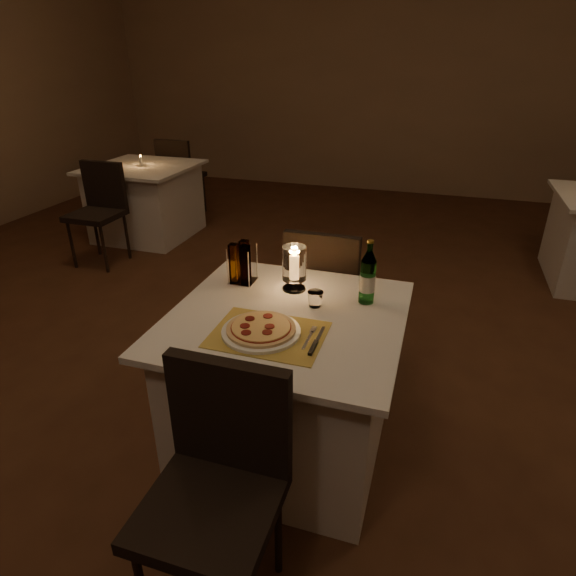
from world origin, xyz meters
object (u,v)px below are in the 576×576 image
(main_table, at_px, (287,383))
(pizza, at_px, (261,328))
(tumbler, at_px, (315,299))
(chair_far, at_px, (324,286))
(chair_near, at_px, (219,469))
(neighbor_table_left, at_px, (146,201))
(plate, at_px, (261,331))
(water_bottle, at_px, (368,278))
(hurricane_candle, at_px, (294,265))

(main_table, relative_size, pizza, 3.57)
(tumbler, bearing_deg, chair_far, 99.20)
(main_table, xyz_separation_m, chair_far, (-0.00, 0.71, 0.18))
(chair_near, bearing_deg, chair_far, 90.00)
(chair_far, distance_m, tumbler, 0.65)
(chair_near, height_order, tumbler, chair_near)
(chair_far, height_order, neighbor_table_left, chair_far)
(chair_far, bearing_deg, neighbor_table_left, 142.75)
(neighbor_table_left, bearing_deg, tumbler, -44.30)
(chair_far, distance_m, plate, 0.92)
(main_table, relative_size, chair_near, 1.11)
(neighbor_table_left, bearing_deg, chair_far, -37.25)
(plate, bearing_deg, water_bottle, 48.62)
(chair_far, xyz_separation_m, water_bottle, (0.31, -0.49, 0.31))
(tumbler, height_order, neighbor_table_left, tumbler)
(pizza, distance_m, tumbler, 0.33)
(tumbler, distance_m, neighbor_table_left, 3.43)
(tumbler, bearing_deg, plate, -116.47)
(chair_near, relative_size, water_bottle, 3.02)
(main_table, distance_m, chair_far, 0.74)
(water_bottle, distance_m, neighbor_table_left, 3.52)
(chair_near, distance_m, water_bottle, 1.04)
(hurricane_candle, xyz_separation_m, neighbor_table_left, (-2.30, 2.24, -0.49))
(chair_far, bearing_deg, pizza, -93.22)
(main_table, height_order, chair_far, chair_far)
(main_table, relative_size, neighbor_table_left, 1.00)
(plate, xyz_separation_m, pizza, (-0.00, -0.00, 0.02))
(chair_near, distance_m, neighbor_table_left, 3.97)
(chair_near, distance_m, plate, 0.57)
(pizza, relative_size, water_bottle, 0.94)
(plate, bearing_deg, chair_far, 86.80)
(chair_near, relative_size, chair_far, 1.00)
(tumbler, height_order, hurricane_candle, hurricane_candle)
(water_bottle, bearing_deg, pizza, -131.40)
(water_bottle, height_order, neighbor_table_left, water_bottle)
(chair_near, xyz_separation_m, tumbler, (0.10, 0.83, 0.23))
(chair_near, distance_m, tumbler, 0.87)
(main_table, bearing_deg, chair_near, -90.00)
(plate, relative_size, neighbor_table_left, 0.32)
(tumbler, relative_size, water_bottle, 0.24)
(plate, height_order, pizza, pizza)
(main_table, relative_size, water_bottle, 3.36)
(tumbler, bearing_deg, chair_near, -96.67)
(chair_far, bearing_deg, plate, -93.20)
(chair_far, xyz_separation_m, plate, (-0.05, -0.89, 0.20))
(pizza, distance_m, neighbor_table_left, 3.54)
(main_table, xyz_separation_m, neighbor_table_left, (-2.34, 2.49, 0.00))
(chair_far, distance_m, water_bottle, 0.66)
(chair_far, height_order, plate, chair_far)
(chair_far, bearing_deg, tumbler, -80.80)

